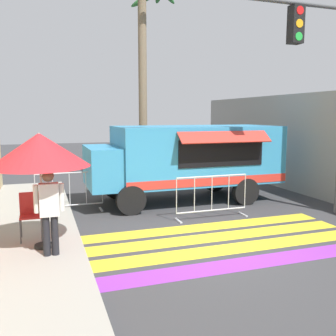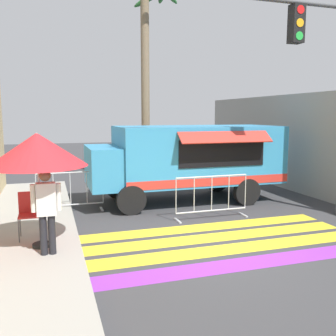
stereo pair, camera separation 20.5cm
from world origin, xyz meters
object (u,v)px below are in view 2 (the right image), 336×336
(food_truck, at_px, (184,157))
(folding_chair, at_px, (29,210))
(barricade_front, at_px, (212,197))
(palm_tree, at_px, (145,39))
(barricade_side, at_px, (71,192))
(vendor_person, at_px, (46,207))
(traffic_signal_pole, at_px, (316,62))
(patio_umbrella, at_px, (37,150))

(food_truck, xyz_separation_m, folding_chair, (-4.41, -2.72, -0.67))
(folding_chair, bearing_deg, barricade_front, 5.43)
(barricade_front, height_order, palm_tree, palm_tree)
(barricade_front, xyz_separation_m, barricade_side, (-3.47, 1.79, -0.01))
(food_truck, relative_size, barricade_side, 3.23)
(vendor_person, height_order, barricade_front, vendor_person)
(folding_chair, height_order, barricade_side, barricade_side)
(traffic_signal_pole, bearing_deg, food_truck, 132.32)
(food_truck, height_order, folding_chair, food_truck)
(vendor_person, relative_size, barricade_side, 0.86)
(patio_umbrella, relative_size, palm_tree, 0.29)
(folding_chair, xyz_separation_m, barricade_front, (4.44, 0.66, -0.17))
(patio_umbrella, distance_m, palm_tree, 8.39)
(traffic_signal_pole, bearing_deg, palm_tree, 115.67)
(vendor_person, bearing_deg, palm_tree, 69.68)
(vendor_person, bearing_deg, food_truck, 50.56)
(food_truck, xyz_separation_m, patio_umbrella, (-4.18, -3.39, 0.64))
(vendor_person, bearing_deg, patio_umbrella, 111.42)
(palm_tree, bearing_deg, patio_umbrella, -119.74)
(barricade_front, relative_size, barricade_side, 1.09)
(food_truck, relative_size, palm_tree, 0.76)
(patio_umbrella, distance_m, folding_chair, 1.49)
(patio_umbrella, xyz_separation_m, barricade_side, (0.73, 3.11, -1.48))
(barricade_front, height_order, barricade_side, same)
(patio_umbrella, bearing_deg, palm_tree, 60.26)
(folding_chair, bearing_deg, patio_umbrella, -73.51)
(traffic_signal_pole, relative_size, patio_umbrella, 2.65)
(barricade_front, bearing_deg, vendor_person, -156.28)
(barricade_front, distance_m, barricade_side, 3.90)
(palm_tree, bearing_deg, food_truck, -83.30)
(traffic_signal_pole, height_order, palm_tree, palm_tree)
(food_truck, bearing_deg, vendor_person, -136.44)
(traffic_signal_pole, xyz_separation_m, patio_umbrella, (-6.68, -0.64, -1.96))
(barricade_front, bearing_deg, folding_chair, -171.55)
(vendor_person, bearing_deg, barricade_front, 30.73)
(traffic_signal_pole, distance_m, barricade_side, 7.30)
(patio_umbrella, xyz_separation_m, palm_tree, (3.79, 6.64, 3.45))
(barricade_front, bearing_deg, patio_umbrella, -162.51)
(folding_chair, bearing_deg, food_truck, 28.66)
(food_truck, distance_m, barricade_side, 3.56)
(traffic_signal_pole, relative_size, barricade_front, 2.94)
(food_truck, xyz_separation_m, barricade_front, (0.03, -2.06, -0.84))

